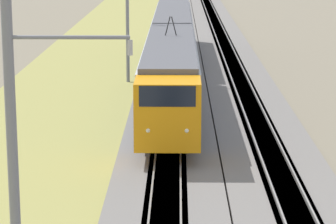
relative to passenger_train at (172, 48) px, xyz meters
name	(u,v)px	position (x,y,z in m)	size (l,w,h in m)	color
ballast_main	(173,62)	(8.33, 0.00, -2.27)	(240.00, 4.40, 0.30)	slate
ballast_adjacent	(231,63)	(8.33, -4.47, -2.27)	(240.00, 4.40, 0.30)	slate
track_main	(173,62)	(8.33, 0.00, -2.26)	(240.00, 1.57, 0.45)	#4C4238
track_adjacent	(231,62)	(8.33, -4.47, -2.26)	(240.00, 1.57, 0.45)	#4C4238
grass_verge	(89,63)	(8.33, 6.40, -2.36)	(240.00, 8.97, 0.12)	#99934C
passenger_train	(172,48)	(0.00, 0.00, 0.00)	(41.11, 2.84, 5.14)	orange
catenary_mast_near	(17,194)	(-36.29, 2.85, 1.98)	(0.22, 2.56, 8.51)	slate
catenary_mast_mid	(128,18)	(0.23, 2.85, 1.93)	(0.22, 2.56, 8.40)	slate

